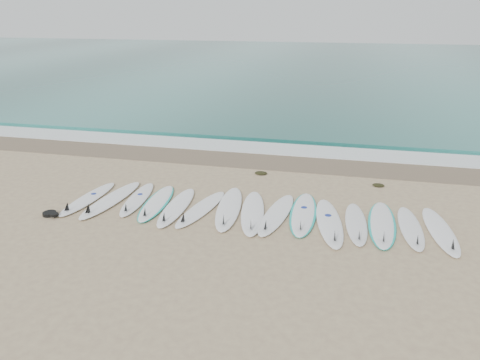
% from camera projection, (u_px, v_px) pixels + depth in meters
% --- Properties ---
extents(ground, '(120.00, 120.00, 0.00)m').
position_uv_depth(ground, '(252.00, 213.00, 11.42)').
color(ground, tan).
extents(ocean, '(120.00, 55.00, 0.03)m').
position_uv_depth(ocean, '(327.00, 64.00, 41.10)').
color(ocean, '#256B64').
rests_on(ocean, ground).
extents(wet_sand_band, '(120.00, 1.80, 0.01)m').
position_uv_depth(wet_sand_band, '(278.00, 162.00, 15.16)').
color(wet_sand_band, brown).
rests_on(wet_sand_band, ground).
extents(foam_band, '(120.00, 1.40, 0.04)m').
position_uv_depth(foam_band, '(284.00, 149.00, 16.43)').
color(foam_band, silver).
rests_on(foam_band, ground).
extents(wave_crest, '(120.00, 1.00, 0.10)m').
position_uv_depth(wave_crest, '(289.00, 138.00, 17.79)').
color(wave_crest, '#256B64').
rests_on(wave_crest, ground).
extents(surfboard_0, '(0.64, 2.44, 0.31)m').
position_uv_depth(surfboard_0, '(87.00, 199.00, 12.09)').
color(surfboard_0, white).
rests_on(surfboard_0, ground).
extents(surfboard_1, '(0.79, 2.72, 0.34)m').
position_uv_depth(surfboard_1, '(110.00, 200.00, 12.02)').
color(surfboard_1, white).
rests_on(surfboard_1, ground).
extents(surfboard_2, '(0.73, 2.36, 0.30)m').
position_uv_depth(surfboard_2, '(137.00, 199.00, 12.07)').
color(surfboard_2, white).
rests_on(surfboard_2, ground).
extents(surfboard_3, '(0.79, 2.47, 0.31)m').
position_uv_depth(surfboard_3, '(156.00, 203.00, 11.86)').
color(surfboard_3, white).
rests_on(surfboard_3, ground).
extents(surfboard_4, '(0.62, 2.53, 0.32)m').
position_uv_depth(surfboard_4, '(176.00, 207.00, 11.58)').
color(surfboard_4, white).
rests_on(surfboard_4, ground).
extents(surfboard_5, '(0.93, 2.50, 0.31)m').
position_uv_depth(surfboard_5, '(200.00, 209.00, 11.48)').
color(surfboard_5, white).
rests_on(surfboard_5, ground).
extents(surfboard_6, '(0.92, 2.81, 0.35)m').
position_uv_depth(surfboard_6, '(229.00, 208.00, 11.50)').
color(surfboard_6, white).
rests_on(surfboard_6, ground).
extents(surfboard_7, '(0.98, 2.73, 0.34)m').
position_uv_depth(surfboard_7, '(252.00, 213.00, 11.27)').
color(surfboard_7, white).
rests_on(surfboard_7, ground).
extents(surfboard_8, '(0.82, 2.62, 0.33)m').
position_uv_depth(surfboard_8, '(276.00, 215.00, 11.16)').
color(surfboard_8, white).
rests_on(surfboard_8, ground).
extents(surfboard_9, '(0.72, 2.65, 0.33)m').
position_uv_depth(surfboard_9, '(303.00, 214.00, 11.24)').
color(surfboard_9, white).
rests_on(surfboard_9, ground).
extents(surfboard_10, '(0.98, 2.75, 0.34)m').
position_uv_depth(surfboard_10, '(330.00, 223.00, 10.74)').
color(surfboard_10, white).
rests_on(surfboard_10, ground).
extents(surfboard_11, '(0.64, 2.35, 0.30)m').
position_uv_depth(surfboard_11, '(356.00, 224.00, 10.70)').
color(surfboard_11, silver).
rests_on(surfboard_11, ground).
extents(surfboard_12, '(0.69, 2.62, 0.33)m').
position_uv_depth(surfboard_12, '(382.00, 224.00, 10.70)').
color(surfboard_12, white).
rests_on(surfboard_12, ground).
extents(surfboard_13, '(0.59, 2.35, 0.30)m').
position_uv_depth(surfboard_13, '(411.00, 228.00, 10.49)').
color(surfboard_13, white).
rests_on(surfboard_13, ground).
extents(surfboard_14, '(0.76, 2.55, 0.32)m').
position_uv_depth(surfboard_14, '(441.00, 231.00, 10.34)').
color(surfboard_14, white).
rests_on(surfboard_14, ground).
extents(seaweed_near, '(0.38, 0.29, 0.07)m').
position_uv_depth(seaweed_near, '(261.00, 173.00, 14.04)').
color(seaweed_near, black).
rests_on(seaweed_near, ground).
extents(seaweed_far, '(0.33, 0.26, 0.06)m').
position_uv_depth(seaweed_far, '(378.00, 185.00, 13.10)').
color(seaweed_far, black).
rests_on(seaweed_far, ground).
extents(leash_coil, '(0.46, 0.36, 0.11)m').
position_uv_depth(leash_coil, '(51.00, 214.00, 11.23)').
color(leash_coil, black).
rests_on(leash_coil, ground).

